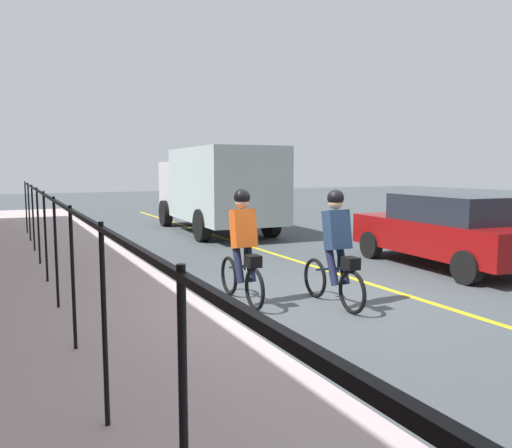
# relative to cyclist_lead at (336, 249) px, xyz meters

# --- Properties ---
(ground_plane) EXTENTS (80.00, 80.00, 0.00)m
(ground_plane) POSITION_rel_cyclist_lead_xyz_m (0.32, 0.11, -0.91)
(ground_plane) COLOR #42494C
(lane_line_centre) EXTENTS (36.00, 0.12, 0.01)m
(lane_line_centre) POSITION_rel_cyclist_lead_xyz_m (0.32, -1.49, -0.91)
(lane_line_centre) COLOR yellow
(lane_line_centre) RESTS_ON ground
(sidewalk) EXTENTS (40.00, 3.20, 0.15)m
(sidewalk) POSITION_rel_cyclist_lead_xyz_m (0.32, 3.51, -0.84)
(sidewalk) COLOR #B39EA0
(sidewalk) RESTS_ON ground
(iron_fence) EXTENTS (18.76, 0.04, 1.60)m
(iron_fence) POSITION_rel_cyclist_lead_xyz_m (1.32, 3.91, 0.43)
(iron_fence) COLOR black
(iron_fence) RESTS_ON sidewalk
(cyclist_lead) EXTENTS (1.71, 0.37, 1.83)m
(cyclist_lead) POSITION_rel_cyclist_lead_xyz_m (0.00, 0.00, 0.00)
(cyclist_lead) COLOR black
(cyclist_lead) RESTS_ON ground
(cyclist_follow) EXTENTS (1.71, 0.37, 1.83)m
(cyclist_follow) POSITION_rel_cyclist_lead_xyz_m (0.81, 1.21, 0.00)
(cyclist_follow) COLOR black
(cyclist_follow) RESTS_ON ground
(patrol_sedan) EXTENTS (4.52, 2.19, 1.58)m
(patrol_sedan) POSITION_rel_cyclist_lead_xyz_m (1.48, -4.01, -0.09)
(patrol_sedan) COLOR maroon
(patrol_sedan) RESTS_ON ground
(box_truck_background) EXTENTS (6.81, 2.79, 2.78)m
(box_truck_background) POSITION_rel_cyclist_lead_xyz_m (9.27, -1.84, 0.64)
(box_truck_background) COLOR #A6B9B8
(box_truck_background) RESTS_ON ground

